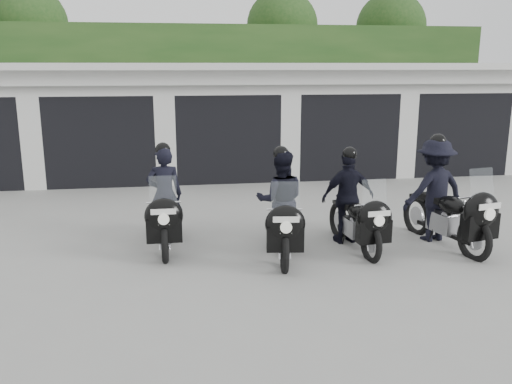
{
  "coord_description": "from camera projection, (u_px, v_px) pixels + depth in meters",
  "views": [
    {
      "loc": [
        -1.32,
        -7.83,
        2.91
      ],
      "look_at": [
        -0.14,
        0.01,
        1.05
      ],
      "focal_mm": 38.0,
      "sensor_mm": 36.0,
      "label": 1
    }
  ],
  "objects": [
    {
      "name": "ground",
      "position": [
        265.0,
        258.0,
        8.39
      ],
      "size": [
        80.0,
        80.0,
        0.0
      ],
      "primitive_type": "plane",
      "color": "gray",
      "rests_on": "ground"
    },
    {
      "name": "garage_block",
      "position": [
        220.0,
        117.0,
        15.83
      ],
      "size": [
        16.4,
        6.8,
        2.96
      ],
      "color": "silver",
      "rests_on": "ground"
    },
    {
      "name": "background_vegetation",
      "position": [
        218.0,
        69.0,
        20.25
      ],
      "size": [
        20.0,
        3.9,
        5.8
      ],
      "color": "#1C3D16",
      "rests_on": "ground"
    },
    {
      "name": "police_bike_a",
      "position": [
        165.0,
        206.0,
        8.78
      ],
      "size": [
        0.59,
        1.99,
        1.73
      ],
      "rotation": [
        0.0,
        0.0,
        0.0
      ],
      "color": "black",
      "rests_on": "ground"
    },
    {
      "name": "police_bike_b",
      "position": [
        281.0,
        208.0,
        8.48
      ],
      "size": [
        0.86,
        1.99,
        1.74
      ],
      "rotation": [
        0.0,
        0.0,
        -0.13
      ],
      "color": "black",
      "rests_on": "ground"
    },
    {
      "name": "police_bike_c",
      "position": [
        352.0,
        204.0,
        8.83
      ],
      "size": [
        0.96,
        1.92,
        1.67
      ],
      "rotation": [
        0.0,
        0.0,
        0.1
      ],
      "color": "black",
      "rests_on": "ground"
    },
    {
      "name": "police_bike_d",
      "position": [
        441.0,
        196.0,
        8.95
      ],
      "size": [
        1.22,
        2.12,
        1.87
      ],
      "rotation": [
        0.0,
        0.0,
        0.21
      ],
      "color": "black",
      "rests_on": "ground"
    }
  ]
}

